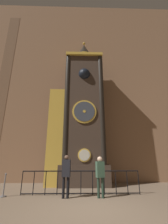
# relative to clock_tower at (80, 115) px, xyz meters

# --- Properties ---
(ground_plane) EXTENTS (28.00, 28.00, 0.00)m
(ground_plane) POSITION_rel_clock_tower_xyz_m (0.45, -4.42, -4.39)
(ground_plane) COLOR #75604C
(cathedral_back_wall) EXTENTS (24.00, 0.32, 15.81)m
(cathedral_back_wall) POSITION_rel_clock_tower_xyz_m (0.36, 1.35, 3.51)
(cathedral_back_wall) COLOR #936B4C
(cathedral_back_wall) RESTS_ON ground_plane
(clock_tower) EXTENTS (3.82, 1.84, 10.49)m
(clock_tower) POSITION_rel_clock_tower_xyz_m (0.00, 0.00, 0.00)
(clock_tower) COLOR #423328
(clock_tower) RESTS_ON ground_plane
(railing_fence) EXTENTS (5.40, 0.05, 1.02)m
(railing_fence) POSITION_rel_clock_tower_xyz_m (0.09, -2.30, -3.82)
(railing_fence) COLOR black
(railing_fence) RESTS_ON ground_plane
(visitor_near) EXTENTS (0.36, 0.26, 1.70)m
(visitor_near) POSITION_rel_clock_tower_xyz_m (-0.55, -2.90, -3.37)
(visitor_near) COLOR black
(visitor_near) RESTS_ON ground_plane
(visitor_far) EXTENTS (0.39, 0.30, 1.64)m
(visitor_far) POSITION_rel_clock_tower_xyz_m (0.92, -2.90, -3.39)
(visitor_far) COLOR #213427
(visitor_far) RESTS_ON ground_plane
(stanchion_post) EXTENTS (0.28, 0.28, 0.94)m
(stanchion_post) POSITION_rel_clock_tower_xyz_m (-3.24, -2.55, -4.09)
(stanchion_post) COLOR gray
(stanchion_post) RESTS_ON ground_plane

